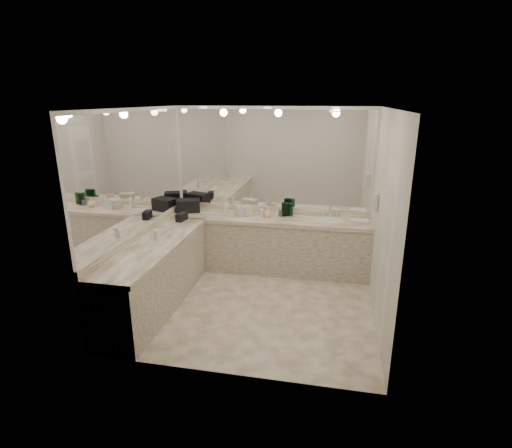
% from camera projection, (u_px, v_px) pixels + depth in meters
% --- Properties ---
extents(floor, '(3.20, 3.20, 0.00)m').
position_uv_depth(floor, '(254.00, 304.00, 5.52)').
color(floor, silver).
rests_on(floor, ground).
extents(ceiling, '(3.20, 3.20, 0.00)m').
position_uv_depth(ceiling, '(254.00, 108.00, 4.74)').
color(ceiling, white).
rests_on(ceiling, floor).
extents(wall_back, '(3.20, 0.02, 2.60)m').
position_uv_depth(wall_back, '(273.00, 189.00, 6.53)').
color(wall_back, beige).
rests_on(wall_back, floor).
extents(wall_left, '(0.02, 3.00, 2.60)m').
position_uv_depth(wall_left, '(139.00, 207.00, 5.43)').
color(wall_left, beige).
rests_on(wall_left, floor).
extents(wall_right, '(0.02, 3.00, 2.60)m').
position_uv_depth(wall_right, '(384.00, 220.00, 4.83)').
color(wall_right, beige).
rests_on(wall_right, floor).
extents(vanity_back_base, '(3.20, 0.60, 0.84)m').
position_uv_depth(vanity_back_base, '(269.00, 245.00, 6.52)').
color(vanity_back_base, beige).
rests_on(vanity_back_base, floor).
extents(vanity_back_top, '(3.20, 0.64, 0.06)m').
position_uv_depth(vanity_back_top, '(269.00, 219.00, 6.37)').
color(vanity_back_top, '#F5E8CF').
rests_on(vanity_back_top, vanity_back_base).
extents(vanity_left_base, '(0.60, 2.40, 0.84)m').
position_uv_depth(vanity_left_base, '(155.00, 277.00, 5.36)').
color(vanity_left_base, beige).
rests_on(vanity_left_base, floor).
extents(vanity_left_top, '(0.64, 2.42, 0.06)m').
position_uv_depth(vanity_left_top, '(153.00, 246.00, 5.22)').
color(vanity_left_top, '#F5E8CF').
rests_on(vanity_left_top, vanity_left_base).
extents(backsplash_back, '(3.20, 0.04, 0.10)m').
position_uv_depth(backsplash_back, '(272.00, 210.00, 6.62)').
color(backsplash_back, '#F5E8CF').
rests_on(backsplash_back, vanity_back_top).
extents(backsplash_left, '(0.04, 3.00, 0.10)m').
position_uv_depth(backsplash_left, '(143.00, 231.00, 5.53)').
color(backsplash_left, '#F5E8CF').
rests_on(backsplash_left, vanity_left_top).
extents(mirror_back, '(3.12, 0.01, 1.55)m').
position_uv_depth(mirror_back, '(273.00, 160.00, 6.38)').
color(mirror_back, white).
rests_on(mirror_back, wall_back).
extents(mirror_left, '(0.01, 2.92, 1.55)m').
position_uv_depth(mirror_left, '(137.00, 172.00, 5.28)').
color(mirror_left, white).
rests_on(mirror_left, wall_left).
extents(sink, '(0.44, 0.44, 0.03)m').
position_uv_depth(sink, '(330.00, 221.00, 6.19)').
color(sink, white).
rests_on(sink, vanity_back_top).
extents(faucet, '(0.24, 0.16, 0.14)m').
position_uv_depth(faucet, '(330.00, 213.00, 6.37)').
color(faucet, silver).
rests_on(faucet, vanity_back_top).
extents(wall_phone, '(0.06, 0.10, 0.24)m').
position_uv_depth(wall_phone, '(375.00, 202.00, 5.48)').
color(wall_phone, white).
rests_on(wall_phone, wall_right).
extents(door, '(0.02, 0.82, 2.10)m').
position_uv_depth(door, '(385.00, 255.00, 4.44)').
color(door, white).
rests_on(door, wall_right).
extents(black_toiletry_bag, '(0.44, 0.35, 0.22)m').
position_uv_depth(black_toiletry_bag, '(188.00, 205.00, 6.64)').
color(black_toiletry_bag, black).
rests_on(black_toiletry_bag, vanity_back_top).
extents(black_bag_spill, '(0.13, 0.23, 0.12)m').
position_uv_depth(black_bag_spill, '(182.00, 217.00, 6.17)').
color(black_bag_spill, black).
rests_on(black_bag_spill, vanity_left_top).
extents(cream_cosmetic_case, '(0.29, 0.24, 0.15)m').
position_uv_depth(cream_cosmetic_case, '(244.00, 210.00, 6.48)').
color(cream_cosmetic_case, beige).
rests_on(cream_cosmetic_case, vanity_back_top).
extents(hand_towel, '(0.27, 0.19, 0.04)m').
position_uv_depth(hand_towel, '(359.00, 221.00, 6.09)').
color(hand_towel, white).
rests_on(hand_towel, vanity_back_top).
extents(lotion_left, '(0.06, 0.06, 0.14)m').
position_uv_depth(lotion_left, '(156.00, 235.00, 5.32)').
color(lotion_left, white).
rests_on(lotion_left, vanity_left_top).
extents(soap_bottle_a, '(0.10, 0.10, 0.24)m').
position_uv_depth(soap_bottle_a, '(225.00, 206.00, 6.55)').
color(soap_bottle_a, silver).
rests_on(soap_bottle_a, vanity_back_top).
extents(soap_bottle_b, '(0.11, 0.11, 0.21)m').
position_uv_depth(soap_bottle_b, '(242.00, 210.00, 6.36)').
color(soap_bottle_b, silver).
rests_on(soap_bottle_b, vanity_back_top).
extents(soap_bottle_c, '(0.14, 0.14, 0.16)m').
position_uv_depth(soap_bottle_c, '(268.00, 212.00, 6.35)').
color(soap_bottle_c, '#FFC486').
rests_on(soap_bottle_c, vanity_back_top).
extents(green_bottle_0, '(0.07, 0.07, 0.19)m').
position_uv_depth(green_bottle_0, '(288.00, 210.00, 6.43)').
color(green_bottle_0, '#10502B').
rests_on(green_bottle_0, vanity_back_top).
extents(green_bottle_1, '(0.07, 0.07, 0.21)m').
position_uv_depth(green_bottle_1, '(291.00, 210.00, 6.41)').
color(green_bottle_1, '#10502B').
rests_on(green_bottle_1, vanity_back_top).
extents(green_bottle_2, '(0.07, 0.07, 0.21)m').
position_uv_depth(green_bottle_2, '(286.00, 210.00, 6.41)').
color(green_bottle_2, '#10502B').
rests_on(green_bottle_2, vanity_back_top).
extents(green_bottle_3, '(0.07, 0.07, 0.20)m').
position_uv_depth(green_bottle_3, '(284.00, 210.00, 6.39)').
color(green_bottle_3, '#10502B').
rests_on(green_bottle_3, vanity_back_top).
extents(green_bottle_4, '(0.06, 0.06, 0.21)m').
position_uv_depth(green_bottle_4, '(284.00, 209.00, 6.44)').
color(green_bottle_4, '#10502B').
rests_on(green_bottle_4, vanity_back_top).
extents(amenity_bottle_0, '(0.04, 0.04, 0.11)m').
position_uv_depth(amenity_bottle_0, '(262.00, 214.00, 6.36)').
color(amenity_bottle_0, silver).
rests_on(amenity_bottle_0, vanity_back_top).
extents(amenity_bottle_1, '(0.05, 0.05, 0.11)m').
position_uv_depth(amenity_bottle_1, '(244.00, 211.00, 6.51)').
color(amenity_bottle_1, white).
rests_on(amenity_bottle_1, vanity_back_top).
extents(amenity_bottle_2, '(0.04, 0.04, 0.09)m').
position_uv_depth(amenity_bottle_2, '(263.00, 213.00, 6.44)').
color(amenity_bottle_2, silver).
rests_on(amenity_bottle_2, vanity_back_top).
extents(amenity_bottle_3, '(0.06, 0.06, 0.10)m').
position_uv_depth(amenity_bottle_3, '(280.00, 213.00, 6.40)').
color(amenity_bottle_3, '#3F3F4C').
rests_on(amenity_bottle_3, vanity_back_top).
extents(amenity_bottle_4, '(0.07, 0.07, 0.10)m').
position_uv_depth(amenity_bottle_4, '(261.00, 212.00, 6.45)').
color(amenity_bottle_4, silver).
rests_on(amenity_bottle_4, vanity_back_top).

